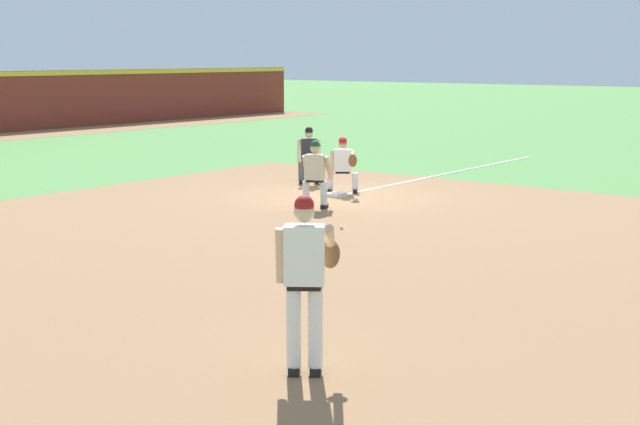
{
  "coord_description": "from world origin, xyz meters",
  "views": [
    {
      "loc": [
        -16.38,
        -12.24,
        3.21
      ],
      "look_at": [
        -6.73,
        -4.76,
        1.07
      ],
      "focal_mm": 50.0,
      "sensor_mm": 36.0,
      "label": 1
    }
  ],
  "objects_px": {
    "first_base_bag": "(336,195)",
    "baserunner": "(315,172)",
    "baseball": "(341,228)",
    "pitcher": "(306,274)",
    "first_baseman": "(343,163)",
    "umpire": "(309,153)"
  },
  "relations": [
    {
      "from": "first_base_bag",
      "to": "baserunner",
      "type": "relative_size",
      "value": 0.26
    },
    {
      "from": "first_base_bag",
      "to": "baseball",
      "type": "bearing_deg",
      "value": -141.68
    },
    {
      "from": "pitcher",
      "to": "first_baseman",
      "type": "bearing_deg",
      "value": 34.53
    },
    {
      "from": "first_base_bag",
      "to": "umpire",
      "type": "relative_size",
      "value": 0.26
    },
    {
      "from": "baserunner",
      "to": "umpire",
      "type": "height_order",
      "value": "same"
    },
    {
      "from": "first_base_bag",
      "to": "pitcher",
      "type": "bearing_deg",
      "value": -144.69
    },
    {
      "from": "first_baseman",
      "to": "baserunner",
      "type": "distance_m",
      "value": 2.21
    },
    {
      "from": "first_baseman",
      "to": "umpire",
      "type": "relative_size",
      "value": 0.92
    },
    {
      "from": "umpire",
      "to": "first_baseman",
      "type": "bearing_deg",
      "value": -114.32
    },
    {
      "from": "pitcher",
      "to": "first_baseman",
      "type": "relative_size",
      "value": 1.39
    },
    {
      "from": "first_base_bag",
      "to": "first_baseman",
      "type": "xyz_separation_m",
      "value": [
        0.53,
        0.17,
        0.69
      ]
    },
    {
      "from": "first_base_bag",
      "to": "pitcher",
      "type": "relative_size",
      "value": 0.2
    },
    {
      "from": "pitcher",
      "to": "baserunner",
      "type": "bearing_deg",
      "value": 37.58
    },
    {
      "from": "baseball",
      "to": "pitcher",
      "type": "bearing_deg",
      "value": -146.25
    },
    {
      "from": "umpire",
      "to": "baserunner",
      "type": "bearing_deg",
      "value": -139.49
    },
    {
      "from": "pitcher",
      "to": "baserunner",
      "type": "height_order",
      "value": "pitcher"
    },
    {
      "from": "umpire",
      "to": "pitcher",
      "type": "bearing_deg",
      "value": -141.64
    },
    {
      "from": "baseball",
      "to": "first_baseman",
      "type": "bearing_deg",
      "value": 35.87
    },
    {
      "from": "baseball",
      "to": "baserunner",
      "type": "relative_size",
      "value": 0.05
    },
    {
      "from": "baseball",
      "to": "baserunner",
      "type": "distance_m",
      "value": 2.57
    },
    {
      "from": "pitcher",
      "to": "umpire",
      "type": "distance_m",
      "value": 13.83
    },
    {
      "from": "first_base_bag",
      "to": "baserunner",
      "type": "xyz_separation_m",
      "value": [
        -1.54,
        -0.6,
        0.75
      ]
    }
  ]
}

